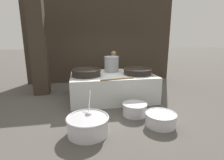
# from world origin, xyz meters

# --- Properties ---
(ground_plane) EXTENTS (60.00, 60.00, 0.00)m
(ground_plane) POSITION_xyz_m (0.00, 0.00, 0.00)
(ground_plane) COLOR #56514C
(back_wall) EXTENTS (6.95, 0.24, 4.20)m
(back_wall) POSITION_xyz_m (0.00, 2.69, 2.10)
(back_wall) COLOR #382D23
(back_wall) RESTS_ON ground_plane
(support_pillar) EXTENTS (0.54, 0.54, 4.20)m
(support_pillar) POSITION_xyz_m (-2.54, 1.02, 2.10)
(support_pillar) COLOR #382D23
(support_pillar) RESTS_ON ground_plane
(hearth_platform) EXTENTS (2.82, 1.94, 0.87)m
(hearth_platform) POSITION_xyz_m (0.00, 0.00, 0.44)
(hearth_platform) COLOR silver
(hearth_platform) RESTS_ON ground_plane
(giant_wok_near) EXTENTS (0.97, 0.97, 0.23)m
(giant_wok_near) POSITION_xyz_m (-0.89, -0.16, 1.00)
(giant_wok_near) COLOR black
(giant_wok_near) RESTS_ON hearth_platform
(giant_wok_far) EXTENTS (0.99, 0.99, 0.20)m
(giant_wok_far) POSITION_xyz_m (0.86, -0.22, 0.98)
(giant_wok_far) COLOR black
(giant_wok_far) RESTS_ON hearth_platform
(stock_pot) EXTENTS (0.56, 0.56, 0.57)m
(stock_pot) POSITION_xyz_m (0.06, 0.40, 1.17)
(stock_pot) COLOR gray
(stock_pot) RESTS_ON hearth_platform
(stirring_paddle) EXTENTS (1.07, 0.24, 0.04)m
(stirring_paddle) POSITION_xyz_m (0.06, -0.86, 0.89)
(stirring_paddle) COLOR brown
(stirring_paddle) RESTS_ON hearth_platform
(cook) EXTENTS (0.45, 0.62, 1.56)m
(cook) POSITION_xyz_m (0.36, 1.52, 0.84)
(cook) COLOR #8C6647
(cook) RESTS_ON ground_plane
(prep_bowl_vegetables) EXTENTS (0.95, 1.23, 0.79)m
(prep_bowl_vegetables) POSITION_xyz_m (-0.98, -2.27, 0.22)
(prep_bowl_vegetables) COLOR silver
(prep_bowl_vegetables) RESTS_ON ground_plane
(prep_bowl_meat) EXTENTS (0.76, 0.76, 0.32)m
(prep_bowl_meat) POSITION_xyz_m (0.78, -2.22, 0.17)
(prep_bowl_meat) COLOR silver
(prep_bowl_meat) RESTS_ON ground_plane
(prep_bowl_extra) EXTENTS (0.68, 0.68, 0.34)m
(prep_bowl_extra) POSITION_xyz_m (0.34, -1.54, 0.19)
(prep_bowl_extra) COLOR silver
(prep_bowl_extra) RESTS_ON ground_plane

